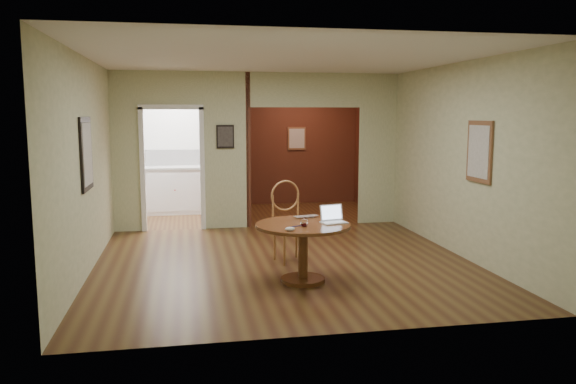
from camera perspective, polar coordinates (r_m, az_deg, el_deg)
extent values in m
plane|color=#3F2212|center=(7.59, -0.31, -7.23)|extent=(5.00, 5.00, 0.00)
plane|color=white|center=(7.36, -0.32, 13.51)|extent=(5.00, 5.00, 0.00)
plane|color=beige|center=(4.93, 4.78, 0.50)|extent=(5.00, 0.00, 5.00)
plane|color=beige|center=(7.34, -19.92, 2.50)|extent=(0.00, 5.00, 5.00)
plane|color=beige|center=(8.17, 17.25, 3.12)|extent=(0.00, 5.00, 5.00)
cube|color=beige|center=(9.78, -16.09, 3.90)|extent=(0.50, 2.70, 0.04)
cube|color=beige|center=(9.76, -6.38, 4.15)|extent=(0.80, 2.70, 0.04)
cube|color=beige|center=(10.32, 9.07, 4.31)|extent=(0.70, 2.70, 0.04)
plane|color=silver|center=(11.73, -10.75, 4.69)|extent=(2.70, 0.00, 2.70)
plane|color=#411F12|center=(12.47, 0.87, 5.01)|extent=(2.70, 0.00, 2.70)
cube|color=#411F12|center=(11.04, -4.77, 4.61)|extent=(0.08, 2.50, 2.70)
cube|color=black|center=(7.33, -19.82, 3.67)|extent=(0.03, 0.70, 0.90)
cube|color=brown|center=(7.71, 18.88, 3.90)|extent=(0.03, 0.60, 0.80)
cube|color=black|center=(9.73, -6.40, 5.62)|extent=(0.30, 0.03, 0.40)
cube|color=silver|center=(12.45, 0.89, 5.47)|extent=(0.40, 0.03, 0.50)
cube|color=white|center=(11.73, -10.72, 3.47)|extent=(2.00, 0.02, 0.32)
cylinder|color=maroon|center=(6.78, 1.52, -8.88)|extent=(0.52, 0.52, 0.05)
cylinder|color=maroon|center=(6.70, 1.53, -6.23)|extent=(0.11, 0.11, 0.61)
cylinder|color=maroon|center=(6.62, 1.54, -3.40)|extent=(1.12, 1.12, 0.04)
cylinder|color=#AA793C|center=(7.55, 0.26, -3.44)|extent=(0.56, 0.56, 0.03)
cylinder|color=#AA793C|center=(7.39, -0.38, -5.66)|extent=(0.03, 0.03, 0.50)
cylinder|color=#AA793C|center=(7.53, 1.93, -5.41)|extent=(0.03, 0.03, 0.50)
cylinder|color=#AA793C|center=(7.69, -1.38, -5.13)|extent=(0.03, 0.03, 0.50)
cylinder|color=#AA793C|center=(7.82, 0.86, -4.90)|extent=(0.03, 0.03, 0.50)
cylinder|color=#AA793C|center=(7.59, -1.54, -1.78)|extent=(0.03, 0.03, 0.40)
cylinder|color=#AA793C|center=(7.74, 1.01, -1.59)|extent=(0.03, 0.03, 0.40)
torus|color=#AA793C|center=(7.65, -0.29, -0.37)|extent=(0.42, 0.13, 0.43)
cube|color=silver|center=(6.67, 4.68, -3.11)|extent=(0.33, 0.26, 0.01)
cube|color=silver|center=(6.65, 4.74, -3.08)|extent=(0.26, 0.16, 0.00)
cube|color=silver|center=(6.77, 4.42, -2.07)|extent=(0.30, 0.11, 0.19)
cube|color=#8C9DB2|center=(6.76, 4.44, -2.08)|extent=(0.26, 0.09, 0.16)
imported|color=#AEADB2|center=(6.97, 2.00, -2.58)|extent=(0.35, 0.27, 0.02)
ellipsoid|color=silver|center=(6.21, 0.20, -3.77)|extent=(0.11, 0.06, 0.05)
cylinder|color=#0C1459|center=(6.46, 0.93, -3.48)|extent=(0.14, 0.06, 0.01)
cube|color=white|center=(11.52, -10.64, 0.14)|extent=(2.00, 0.55, 0.90)
cube|color=#AFB0AB|center=(11.46, -10.70, 2.46)|extent=(2.06, 0.60, 0.04)
sphere|color=#B20C0C|center=(11.22, -11.41, 0.17)|extent=(0.03, 0.03, 0.03)
sphere|color=#B20C0C|center=(11.25, -6.32, 0.30)|extent=(0.03, 0.03, 0.03)
ellipsoid|color=beige|center=(11.47, -6.72, 3.37)|extent=(0.33, 0.29, 0.29)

